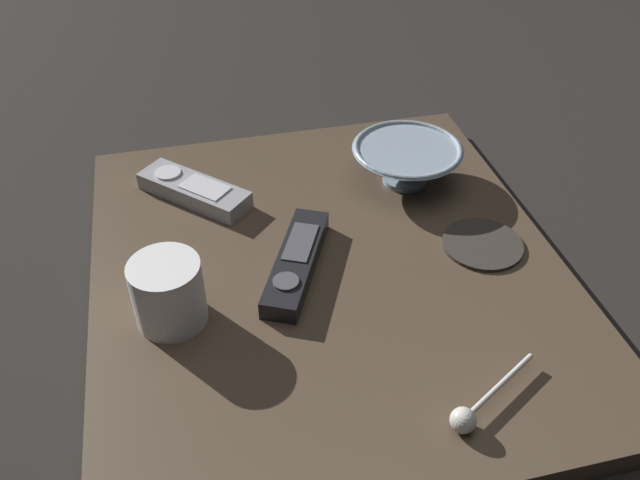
{
  "coord_description": "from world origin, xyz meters",
  "views": [
    {
      "loc": [
        0.16,
        0.61,
        0.6
      ],
      "look_at": [
        0.0,
        -0.03,
        0.05
      ],
      "focal_mm": 37.14,
      "sensor_mm": 36.0,
      "label": 1
    }
  ],
  "objects_px": {
    "tv_remote_far": "(296,262)",
    "drink_coaster": "(482,244)",
    "cereal_bowl": "(406,161)",
    "teaspoon": "(470,414)",
    "tv_remote_near": "(194,190)",
    "coffee_mug": "(168,293)"
  },
  "relations": [
    {
      "from": "cereal_bowl",
      "to": "tv_remote_far",
      "type": "bearing_deg",
      "value": 38.13
    },
    {
      "from": "tv_remote_near",
      "to": "drink_coaster",
      "type": "distance_m",
      "value": 0.41
    },
    {
      "from": "coffee_mug",
      "to": "drink_coaster",
      "type": "relative_size",
      "value": 0.78
    },
    {
      "from": "teaspoon",
      "to": "tv_remote_far",
      "type": "bearing_deg",
      "value": -65.17
    },
    {
      "from": "coffee_mug",
      "to": "tv_remote_near",
      "type": "relative_size",
      "value": 0.52
    },
    {
      "from": "tv_remote_far",
      "to": "tv_remote_near",
      "type": "bearing_deg",
      "value": -58.93
    },
    {
      "from": "coffee_mug",
      "to": "teaspoon",
      "type": "bearing_deg",
      "value": 142.63
    },
    {
      "from": "teaspoon",
      "to": "drink_coaster",
      "type": "height_order",
      "value": "teaspoon"
    },
    {
      "from": "tv_remote_far",
      "to": "drink_coaster",
      "type": "relative_size",
      "value": 1.77
    },
    {
      "from": "cereal_bowl",
      "to": "tv_remote_far",
      "type": "relative_size",
      "value": 0.86
    },
    {
      "from": "tv_remote_near",
      "to": "teaspoon",
      "type": "bearing_deg",
      "value": 117.5
    },
    {
      "from": "teaspoon",
      "to": "tv_remote_near",
      "type": "relative_size",
      "value": 0.75
    },
    {
      "from": "teaspoon",
      "to": "drink_coaster",
      "type": "distance_m",
      "value": 0.28
    },
    {
      "from": "coffee_mug",
      "to": "tv_remote_near",
      "type": "bearing_deg",
      "value": -101.14
    },
    {
      "from": "drink_coaster",
      "to": "coffee_mug",
      "type": "bearing_deg",
      "value": 5.36
    },
    {
      "from": "cereal_bowl",
      "to": "coffee_mug",
      "type": "height_order",
      "value": "coffee_mug"
    },
    {
      "from": "cereal_bowl",
      "to": "teaspoon",
      "type": "relative_size",
      "value": 1.37
    },
    {
      "from": "cereal_bowl",
      "to": "tv_remote_far",
      "type": "xyz_separation_m",
      "value": [
        0.2,
        0.16,
        -0.02
      ]
    },
    {
      "from": "tv_remote_near",
      "to": "tv_remote_far",
      "type": "xyz_separation_m",
      "value": [
        -0.11,
        0.18,
        -0.0
      ]
    },
    {
      "from": "teaspoon",
      "to": "cereal_bowl",
      "type": "bearing_deg",
      "value": -100.37
    },
    {
      "from": "tv_remote_near",
      "to": "drink_coaster",
      "type": "height_order",
      "value": "tv_remote_near"
    },
    {
      "from": "teaspoon",
      "to": "tv_remote_near",
      "type": "bearing_deg",
      "value": -62.5
    }
  ]
}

